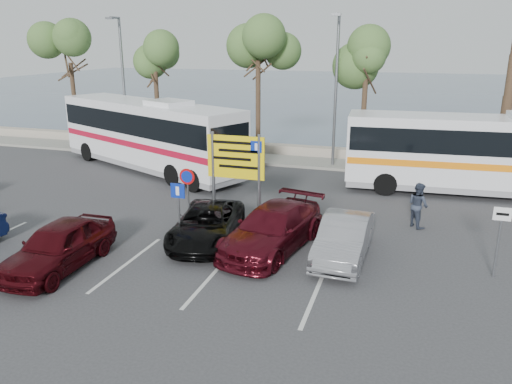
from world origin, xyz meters
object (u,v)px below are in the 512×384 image
(direction_sign, at_px, (236,164))
(car_red, at_px, (59,246))
(coach_bus_right, at_px, (484,157))
(car_maroon, at_px, (272,229))
(suv_black, at_px, (207,224))
(street_lamp_right, at_px, (336,84))
(coach_bus_left, at_px, (149,137))
(street_lamp_left, at_px, (123,79))
(pedestrian_far, at_px, (418,205))
(car_silver_b, at_px, (344,238))

(direction_sign, bearing_deg, car_red, -128.15)
(coach_bus_right, xyz_separation_m, car_red, (-13.33, -12.40, -1.03))
(car_maroon, distance_m, suv_black, 2.40)
(street_lamp_right, relative_size, suv_black, 1.76)
(direction_sign, distance_m, car_red, 6.70)
(car_maroon, relative_size, car_red, 1.17)
(coach_bus_left, bearing_deg, direction_sign, -42.61)
(street_lamp_left, bearing_deg, pedestrian_far, -25.26)
(coach_bus_right, distance_m, car_silver_b, 10.36)
(car_maroon, bearing_deg, coach_bus_left, 149.03)
(car_maroon, height_order, car_silver_b, car_maroon)
(street_lamp_right, distance_m, car_maroon, 12.62)
(street_lamp_left, bearing_deg, car_red, -65.58)
(street_lamp_right, height_order, direction_sign, street_lamp_right)
(coach_bus_right, xyz_separation_m, car_maroon, (-7.43, -9.00, -1.03))
(coach_bus_left, xyz_separation_m, car_silver_b, (11.80, -8.60, -1.13))
(suv_black, bearing_deg, coach_bus_right, 32.98)
(pedestrian_far, bearing_deg, car_maroon, 89.44)
(pedestrian_far, bearing_deg, car_red, 84.78)
(car_maroon, height_order, suv_black, car_maroon)
(street_lamp_left, bearing_deg, car_silver_b, -38.15)
(suv_black, distance_m, car_silver_b, 4.80)
(coach_bus_left, xyz_separation_m, car_red, (3.50, -12.00, -1.08))
(direction_sign, bearing_deg, coach_bus_left, 137.39)
(car_maroon, xyz_separation_m, pedestrian_far, (4.66, 3.73, 0.13))
(coach_bus_right, bearing_deg, street_lamp_right, 157.60)
(street_lamp_left, height_order, car_silver_b, street_lamp_left)
(direction_sign, bearing_deg, suv_black, -106.55)
(street_lamp_left, xyz_separation_m, direction_sign, (11.00, -10.32, -2.17))
(direction_sign, distance_m, pedestrian_far, 7.04)
(car_red, bearing_deg, direction_sign, 51.02)
(street_lamp_left, distance_m, street_lamp_right, 13.00)
(coach_bus_left, bearing_deg, pedestrian_far, -19.09)
(street_lamp_left, height_order, direction_sign, street_lamp_left)
(street_lamp_right, bearing_deg, street_lamp_left, 180.00)
(coach_bus_right, bearing_deg, street_lamp_left, 171.55)
(car_maroon, bearing_deg, direction_sign, 149.65)
(direction_sign, relative_size, car_red, 0.83)
(car_silver_b, relative_size, pedestrian_far, 2.42)
(suv_black, height_order, pedestrian_far, pedestrian_far)
(coach_bus_right, bearing_deg, direction_sign, -141.92)
(street_lamp_left, relative_size, car_maroon, 1.58)
(car_maroon, distance_m, car_red, 6.81)
(street_lamp_right, relative_size, car_maroon, 1.58)
(direction_sign, distance_m, suv_black, 2.52)
(coach_bus_left, xyz_separation_m, pedestrian_far, (14.06, -4.87, -0.96))
(suv_black, relative_size, car_silver_b, 1.09)
(coach_bus_right, bearing_deg, car_maroon, -129.53)
(street_lamp_right, distance_m, suv_black, 12.90)
(direction_sign, bearing_deg, street_lamp_right, 79.06)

